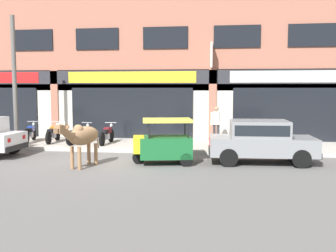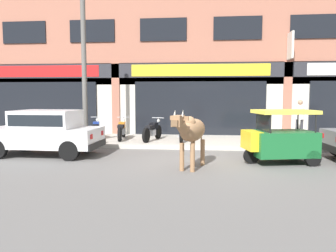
# 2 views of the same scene
# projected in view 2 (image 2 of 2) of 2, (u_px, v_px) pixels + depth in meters

# --- Properties ---
(ground_plane) EXTENTS (90.00, 90.00, 0.00)m
(ground_plane) POSITION_uv_depth(u_px,v_px,m) (197.00, 163.00, 9.42)
(ground_plane) COLOR #605E5B
(sidewalk) EXTENTS (19.00, 3.30, 0.15)m
(sidewalk) POSITION_uv_depth(u_px,v_px,m) (199.00, 141.00, 13.23)
(sidewalk) COLOR #B7AFA3
(sidewalk) RESTS_ON ground
(shop_building) EXTENTS (23.00, 1.40, 8.08)m
(shop_building) POSITION_uv_depth(u_px,v_px,m) (200.00, 53.00, 14.76)
(shop_building) COLOR #9E604C
(shop_building) RESTS_ON ground
(cow) EXTENTS (0.98, 2.09, 1.61)m
(cow) POSITION_uv_depth(u_px,v_px,m) (192.00, 131.00, 8.57)
(cow) COLOR #936B47
(cow) RESTS_ON ground
(car_1) EXTENTS (3.65, 1.70, 1.46)m
(car_1) POSITION_uv_depth(u_px,v_px,m) (45.00, 130.00, 10.50)
(car_1) COLOR black
(car_1) RESTS_ON ground
(auto_rickshaw) EXTENTS (2.12, 1.49, 1.52)m
(auto_rickshaw) POSITION_uv_depth(u_px,v_px,m) (280.00, 140.00, 9.34)
(auto_rickshaw) COLOR black
(auto_rickshaw) RESTS_ON ground
(motorcycle_0) EXTENTS (0.66, 1.78, 0.88)m
(motorcycle_0) POSITION_uv_depth(u_px,v_px,m) (96.00, 130.00, 13.34)
(motorcycle_0) COLOR black
(motorcycle_0) RESTS_ON sidewalk
(motorcycle_1) EXTENTS (0.52, 1.81, 0.88)m
(motorcycle_1) POSITION_uv_depth(u_px,v_px,m) (122.00, 130.00, 13.24)
(motorcycle_1) COLOR black
(motorcycle_1) RESTS_ON sidewalk
(motorcycle_2) EXTENTS (0.68, 1.78, 0.88)m
(motorcycle_2) POSITION_uv_depth(u_px,v_px,m) (152.00, 131.00, 12.89)
(motorcycle_2) COLOR black
(motorcycle_2) RESTS_ON sidewalk
(motorcycle_3) EXTENTS (0.52, 1.81, 0.88)m
(motorcycle_3) POSITION_uv_depth(u_px,v_px,m) (183.00, 131.00, 12.89)
(motorcycle_3) COLOR black
(motorcycle_3) RESTS_ON sidewalk
(pedestrian) EXTENTS (0.50, 0.32, 1.60)m
(pedestrian) POSITION_uv_depth(u_px,v_px,m) (300.00, 115.00, 13.11)
(pedestrian) COLOR #2D2D33
(pedestrian) RESTS_ON sidewalk
(utility_pole) EXTENTS (0.18, 0.18, 5.33)m
(utility_pole) POSITION_uv_depth(u_px,v_px,m) (84.00, 71.00, 12.06)
(utility_pole) COLOR #595651
(utility_pole) RESTS_ON sidewalk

